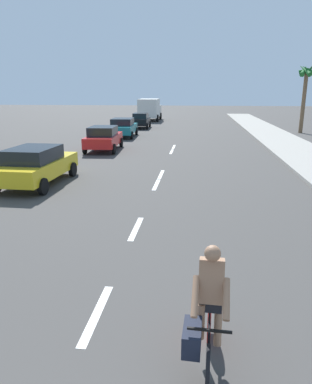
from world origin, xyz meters
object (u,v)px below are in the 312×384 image
parked_car_red (104,138)px  palm_tree_distant (306,80)px  parked_car_teal (123,127)px  parked_car_black (141,120)px  delivery_truck (150,109)px  cyclist (206,314)px  parked_car_yellow (36,164)px

parked_car_red → palm_tree_distant: 20.18m
parked_car_red → parked_car_teal: 7.23m
parked_car_red → parked_car_black: bearing=86.3°
delivery_truck → parked_car_red: bearing=-89.4°
palm_tree_distant → cyclist: bearing=-106.7°
parked_car_black → palm_tree_distant: palm_tree_distant is taller
parked_car_teal → delivery_truck: size_ratio=0.73×
parked_car_teal → parked_car_yellow: bearing=-93.6°
cyclist → palm_tree_distant: (9.27, 30.81, 3.88)m
cyclist → palm_tree_distant: bearing=-104.2°
parked_car_teal → parked_car_black: size_ratio=1.17×
cyclist → parked_car_yellow: bearing=-52.0°
cyclist → parked_car_red: 19.63m
parked_car_teal → palm_tree_distant: palm_tree_distant is taller
parked_car_black → palm_tree_distant: bearing=-11.2°
cyclist → delivery_truck: (-6.60, 43.55, 0.67)m
parked_car_red → delivery_truck: size_ratio=0.71×
parked_car_yellow → parked_car_black: bearing=89.8°
cyclist → parked_car_yellow: cyclist is taller
parked_car_yellow → parked_car_teal: bearing=90.3°
parked_car_red → palm_tree_distant: (15.58, 12.22, 3.88)m
cyclist → delivery_truck: 44.05m
parked_car_teal → parked_car_red: bearing=-90.9°
parked_car_black → delivery_truck: delivery_truck is taller
parked_car_yellow → delivery_truck: bearing=91.0°
parked_car_yellow → parked_car_red: same height
cyclist → palm_tree_distant: 32.41m
parked_car_yellow → palm_tree_distant: bearing=54.2°
parked_car_teal → palm_tree_distant: 17.01m
parked_car_black → parked_car_yellow: bearing=-93.1°
parked_car_black → delivery_truck: bearing=90.7°
cyclist → parked_car_red: cyclist is taller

